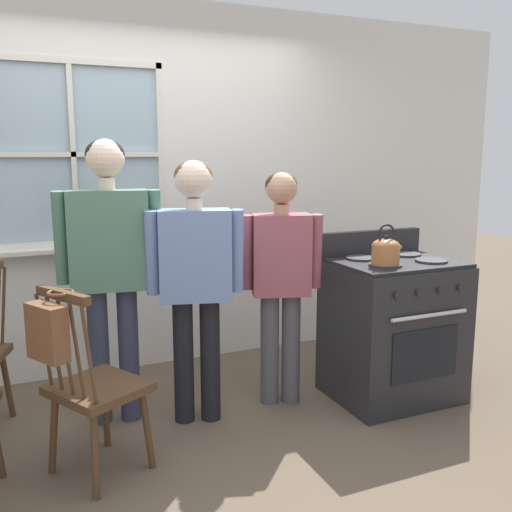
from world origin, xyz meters
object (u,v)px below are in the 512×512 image
(person_teen_center, at_px, (195,265))
(potted_plant, at_px, (103,233))
(chair_by_window, at_px, (95,389))
(kettle, at_px, (386,250))
(person_adult_right, at_px, (281,268))
(handbag, at_px, (48,331))
(person_elderly_left, at_px, (109,252))
(stove, at_px, (393,328))

(person_teen_center, bearing_deg, potted_plant, 126.17)
(chair_by_window, distance_m, person_teen_center, 0.90)
(chair_by_window, xyz_separation_m, kettle, (1.77, 0.05, 0.58))
(kettle, bearing_deg, person_adult_right, 147.94)
(chair_by_window, height_order, handbag, same)
(person_adult_right, bearing_deg, person_elderly_left, -170.87)
(stove, height_order, kettle, kettle)
(person_teen_center, distance_m, handbag, 0.99)
(stove, bearing_deg, chair_by_window, -174.72)
(person_elderly_left, xyz_separation_m, potted_plant, (0.08, 0.78, 0.01))
(kettle, height_order, potted_plant, potted_plant)
(person_elderly_left, height_order, person_teen_center, person_elderly_left)
(person_elderly_left, distance_m, potted_plant, 0.78)
(stove, distance_m, handbag, 2.19)
(person_adult_right, xyz_separation_m, handbag, (-1.43, -0.50, -0.08))
(person_elderly_left, bearing_deg, person_adult_right, -0.14)
(chair_by_window, distance_m, stove, 1.95)
(person_teen_center, height_order, kettle, person_teen_center)
(chair_by_window, relative_size, stove, 0.91)
(person_adult_right, xyz_separation_m, stove, (0.72, -0.21, -0.42))
(potted_plant, height_order, handbag, potted_plant)
(chair_by_window, height_order, stove, stove)
(stove, relative_size, potted_plant, 3.34)
(chair_by_window, distance_m, person_elderly_left, 0.83)
(handbag, bearing_deg, potted_plant, 71.56)
(stove, bearing_deg, potted_plant, 145.33)
(person_teen_center, relative_size, handbag, 5.11)
(person_elderly_left, relative_size, potted_plant, 5.20)
(person_elderly_left, xyz_separation_m, person_teen_center, (0.46, -0.19, -0.08))
(kettle, height_order, handbag, kettle)
(potted_plant, xyz_separation_m, handbag, (-0.48, -1.44, -0.24))
(person_elderly_left, xyz_separation_m, stove, (1.75, -0.37, -0.57))
(chair_by_window, bearing_deg, handbag, 90.00)
(person_adult_right, distance_m, stove, 0.86)
(person_elderly_left, xyz_separation_m, kettle, (1.57, -0.50, -0.02))
(chair_by_window, relative_size, person_teen_center, 0.63)
(potted_plant, bearing_deg, stove, -34.67)
(person_adult_right, height_order, potted_plant, person_adult_right)
(person_adult_right, height_order, kettle, person_adult_right)
(chair_by_window, relative_size, handbag, 3.20)
(potted_plant, bearing_deg, chair_by_window, -101.68)
(person_adult_right, bearing_deg, handbag, -142.53)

